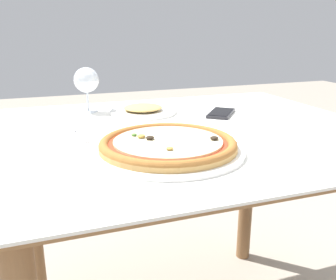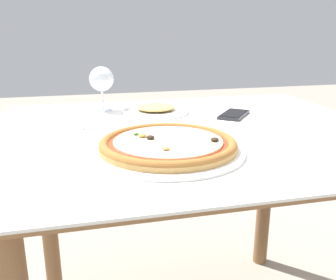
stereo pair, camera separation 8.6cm
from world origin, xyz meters
name	(u,v)px [view 1 (the left image)]	position (x,y,z in m)	size (l,w,h in m)	color
dining_table	(184,162)	(0.00, 0.00, 0.65)	(1.12, 0.93, 0.75)	brown
pizza_plate	(168,145)	(-0.11, -0.18, 0.76)	(0.36, 0.36, 0.04)	white
fork	(80,133)	(-0.29, 0.05, 0.75)	(0.04, 0.17, 0.00)	silver
wine_glass_far_left	(86,81)	(-0.23, 0.32, 0.85)	(0.08, 0.08, 0.15)	silver
cell_phone	(221,113)	(0.18, 0.13, 0.75)	(0.14, 0.16, 0.01)	#232328
side_plate	(143,110)	(-0.05, 0.23, 0.76)	(0.22, 0.22, 0.03)	white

